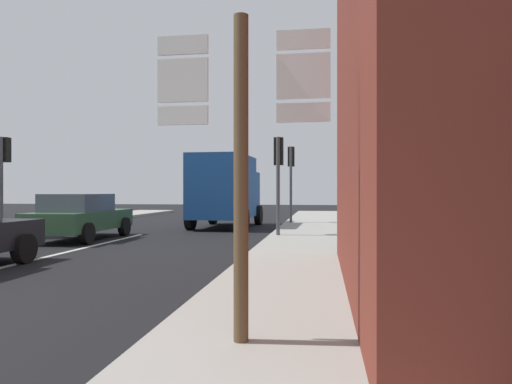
# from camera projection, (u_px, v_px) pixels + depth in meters

# --- Properties ---
(ground_plane) EXTENTS (80.00, 80.00, 0.00)m
(ground_plane) POSITION_uv_depth(u_px,v_px,m) (117.00, 240.00, 14.51)
(ground_plane) COLOR black
(sidewalk_right) EXTENTS (2.78, 44.00, 0.14)m
(sidewalk_right) POSITION_uv_depth(u_px,v_px,m) (309.00, 250.00, 11.66)
(sidewalk_right) COLOR gray
(sidewalk_right) RESTS_ON ground
(lane_centre_stripe) EXTENTS (0.16, 12.00, 0.01)m
(lane_centre_stripe) POSITION_uv_depth(u_px,v_px,m) (40.00, 259.00, 10.55)
(lane_centre_stripe) COLOR silver
(lane_centre_stripe) RESTS_ON ground
(sedan_far) EXTENTS (2.05, 4.24, 1.47)m
(sedan_far) POSITION_uv_depth(u_px,v_px,m) (81.00, 216.00, 14.77)
(sedan_far) COLOR #2D5133
(sedan_far) RESTS_ON ground
(delivery_truck) EXTENTS (2.61, 5.07, 3.05)m
(delivery_truck) POSITION_uv_depth(u_px,v_px,m) (226.00, 189.00, 19.75)
(delivery_truck) COLOR #19478C
(delivery_truck) RESTS_ON ground
(route_sign_post) EXTENTS (1.66, 0.14, 3.20)m
(route_sign_post) POSITION_uv_depth(u_px,v_px,m) (241.00, 153.00, 4.32)
(route_sign_post) COLOR brown
(route_sign_post) RESTS_ON ground
(traffic_light_near_left) EXTENTS (0.30, 0.49, 3.52)m
(traffic_light_near_left) POSITION_uv_depth(u_px,v_px,m) (4.00, 162.00, 16.69)
(traffic_light_near_left) COLOR #47474C
(traffic_light_near_left) RESTS_ON ground
(traffic_light_far_right) EXTENTS (0.30, 0.49, 3.61)m
(traffic_light_far_right) POSITION_uv_depth(u_px,v_px,m) (291.00, 167.00, 21.11)
(traffic_light_far_right) COLOR #47474C
(traffic_light_far_right) RESTS_ON ground
(traffic_light_near_right) EXTENTS (0.30, 0.49, 3.32)m
(traffic_light_near_right) POSITION_uv_depth(u_px,v_px,m) (278.00, 164.00, 15.01)
(traffic_light_near_right) COLOR #47474C
(traffic_light_near_right) RESTS_ON ground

